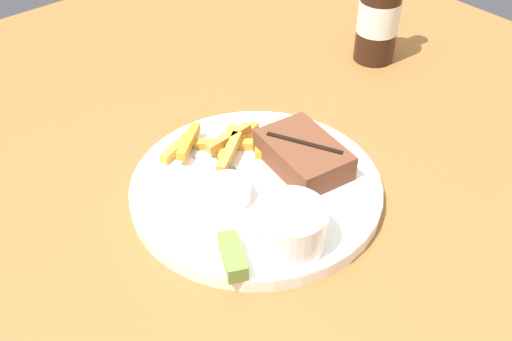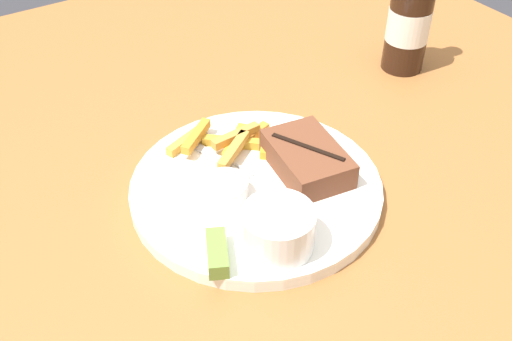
{
  "view_description": "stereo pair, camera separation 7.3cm",
  "coord_description": "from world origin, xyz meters",
  "px_view_note": "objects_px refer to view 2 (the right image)",
  "views": [
    {
      "loc": [
        0.43,
        -0.37,
        1.25
      ],
      "look_at": [
        0.0,
        0.0,
        0.78
      ],
      "focal_mm": 42.0,
      "sensor_mm": 36.0,
      "label": 1
    },
    {
      "loc": [
        0.47,
        -0.31,
        1.25
      ],
      "look_at": [
        0.0,
        0.0,
        0.78
      ],
      "focal_mm": 42.0,
      "sensor_mm": 36.0,
      "label": 2
    }
  ],
  "objects_px": {
    "coleslaw_cup": "(278,227)",
    "pickle_spear": "(217,253)",
    "dinner_plate": "(256,188)",
    "dipping_sauce_cup": "(223,186)",
    "steak_portion": "(307,158)",
    "beer_bottle": "(409,22)",
    "fork_utensil": "(209,154)"
  },
  "relations": [
    {
      "from": "coleslaw_cup",
      "to": "pickle_spear",
      "type": "relative_size",
      "value": 1.3
    },
    {
      "from": "coleslaw_cup",
      "to": "pickle_spear",
      "type": "height_order",
      "value": "coleslaw_cup"
    },
    {
      "from": "dinner_plate",
      "to": "coleslaw_cup",
      "type": "relative_size",
      "value": 3.89
    },
    {
      "from": "coleslaw_cup",
      "to": "dipping_sauce_cup",
      "type": "bearing_deg",
      "value": -175.54
    },
    {
      "from": "steak_portion",
      "to": "pickle_spear",
      "type": "xyz_separation_m",
      "value": [
        0.07,
        -0.17,
        -0.01
      ]
    },
    {
      "from": "pickle_spear",
      "to": "coleslaw_cup",
      "type": "bearing_deg",
      "value": 74.94
    },
    {
      "from": "steak_portion",
      "to": "pickle_spear",
      "type": "height_order",
      "value": "steak_portion"
    },
    {
      "from": "steak_portion",
      "to": "pickle_spear",
      "type": "distance_m",
      "value": 0.19
    },
    {
      "from": "steak_portion",
      "to": "coleslaw_cup",
      "type": "height_order",
      "value": "coleslaw_cup"
    },
    {
      "from": "steak_portion",
      "to": "beer_bottle",
      "type": "bearing_deg",
      "value": 115.09
    },
    {
      "from": "dipping_sauce_cup",
      "to": "fork_utensil",
      "type": "bearing_deg",
      "value": 162.87
    },
    {
      "from": "dinner_plate",
      "to": "coleslaw_cup",
      "type": "height_order",
      "value": "coleslaw_cup"
    },
    {
      "from": "steak_portion",
      "to": "dipping_sauce_cup",
      "type": "height_order",
      "value": "steak_portion"
    },
    {
      "from": "dinner_plate",
      "to": "coleslaw_cup",
      "type": "bearing_deg",
      "value": -20.03
    },
    {
      "from": "coleslaw_cup",
      "to": "dipping_sauce_cup",
      "type": "height_order",
      "value": "coleslaw_cup"
    },
    {
      "from": "steak_portion",
      "to": "coleslaw_cup",
      "type": "relative_size",
      "value": 1.58
    },
    {
      "from": "dipping_sauce_cup",
      "to": "pickle_spear",
      "type": "distance_m",
      "value": 0.11
    },
    {
      "from": "dinner_plate",
      "to": "dipping_sauce_cup",
      "type": "relative_size",
      "value": 5.58
    },
    {
      "from": "fork_utensil",
      "to": "beer_bottle",
      "type": "xyz_separation_m",
      "value": [
        -0.05,
        0.4,
        0.06
      ]
    },
    {
      "from": "pickle_spear",
      "to": "fork_utensil",
      "type": "bearing_deg",
      "value": 153.18
    },
    {
      "from": "dinner_plate",
      "to": "dipping_sauce_cup",
      "type": "height_order",
      "value": "dipping_sauce_cup"
    },
    {
      "from": "coleslaw_cup",
      "to": "fork_utensil",
      "type": "height_order",
      "value": "coleslaw_cup"
    },
    {
      "from": "coleslaw_cup",
      "to": "dipping_sauce_cup",
      "type": "distance_m",
      "value": 0.11
    },
    {
      "from": "dinner_plate",
      "to": "steak_portion",
      "type": "height_order",
      "value": "steak_portion"
    },
    {
      "from": "pickle_spear",
      "to": "fork_utensil",
      "type": "distance_m",
      "value": 0.18
    },
    {
      "from": "coleslaw_cup",
      "to": "fork_utensil",
      "type": "relative_size",
      "value": 0.61
    },
    {
      "from": "dipping_sauce_cup",
      "to": "pickle_spear",
      "type": "relative_size",
      "value": 0.91
    },
    {
      "from": "dinner_plate",
      "to": "coleslaw_cup",
      "type": "distance_m",
      "value": 0.11
    },
    {
      "from": "fork_utensil",
      "to": "beer_bottle",
      "type": "bearing_deg",
      "value": 82.3
    },
    {
      "from": "coleslaw_cup",
      "to": "fork_utensil",
      "type": "xyz_separation_m",
      "value": [
        -0.18,
        0.02,
        -0.03
      ]
    },
    {
      "from": "dipping_sauce_cup",
      "to": "dinner_plate",
      "type": "bearing_deg",
      "value": 84.37
    },
    {
      "from": "dinner_plate",
      "to": "fork_utensil",
      "type": "relative_size",
      "value": 2.38
    }
  ]
}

